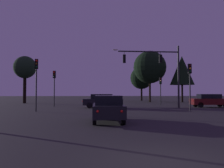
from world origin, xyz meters
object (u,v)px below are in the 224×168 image
at_px(traffic_light_corner_right, 190,77).
at_px(car_crossing_right, 103,101).
at_px(traffic_signal_mast_arm, 159,65).
at_px(car_nearside_lane, 108,108).
at_px(traffic_light_corner_left, 54,81).
at_px(traffic_light_median, 36,74).
at_px(traffic_light_far_side, 161,85).
at_px(tree_center_horizon, 25,68).
at_px(car_crossing_left, 210,100).
at_px(tree_behind_sign, 141,78).
at_px(tree_right_cluster, 182,70).
at_px(tree_left_far, 150,67).

xyz_separation_m(traffic_light_corner_right, car_crossing_right, (-7.94, 4.59, -2.30)).
distance_m(traffic_signal_mast_arm, car_nearside_lane, 13.38).
relative_size(traffic_light_corner_left, traffic_light_median, 0.93).
distance_m(traffic_light_median, traffic_light_far_side, 16.81).
height_order(traffic_light_corner_left, tree_center_horizon, tree_center_horizon).
bearing_deg(tree_center_horizon, car_crossing_left, -25.60).
distance_m(traffic_light_corner_right, tree_behind_sign, 27.06).
relative_size(car_nearside_lane, tree_right_cluster, 0.51).
height_order(traffic_signal_mast_arm, traffic_light_corner_right, traffic_signal_mast_arm).
distance_m(car_crossing_right, tree_right_cluster, 20.99).
bearing_deg(traffic_light_median, car_crossing_right, 36.07).
distance_m(traffic_light_median, tree_center_horizon, 17.58).
bearing_deg(car_crossing_left, tree_behind_sign, 99.19).
distance_m(traffic_light_corner_left, car_crossing_right, 6.99).
distance_m(traffic_light_far_side, tree_left_far, 11.24).
height_order(traffic_light_corner_right, car_crossing_left, traffic_light_corner_right).
bearing_deg(traffic_light_median, car_nearside_lane, -51.28).
xyz_separation_m(car_crossing_right, tree_left_far, (8.86, 15.53, 5.47)).
height_order(tree_behind_sign, tree_center_horizon, tree_center_horizon).
distance_m(traffic_light_corner_right, tree_left_far, 20.38).
xyz_separation_m(traffic_light_corner_right, tree_behind_sign, (0.74, 27.00, 1.66)).
bearing_deg(traffic_light_corner_right, tree_center_horizon, 140.53).
height_order(car_nearside_lane, car_crossing_right, same).
bearing_deg(tree_behind_sign, traffic_light_corner_right, -91.58).
bearing_deg(car_crossing_left, tree_right_cluster, 81.46).
xyz_separation_m(traffic_light_far_side, tree_left_far, (1.02, 10.60, 3.61)).
bearing_deg(car_crossing_left, traffic_signal_mast_arm, -170.72).
bearing_deg(car_nearside_lane, traffic_light_far_side, 65.00).
relative_size(traffic_light_corner_right, traffic_light_far_side, 1.17).
height_order(traffic_signal_mast_arm, tree_behind_sign, tree_behind_sign).
relative_size(car_nearside_lane, car_crossing_right, 0.93).
height_order(traffic_light_corner_right, car_nearside_lane, traffic_light_corner_right).
relative_size(tree_left_far, tree_right_cluster, 1.13).
bearing_deg(tree_left_far, tree_right_cluster, -10.68).
bearing_deg(traffic_light_far_side, tree_left_far, 84.51).
xyz_separation_m(car_crossing_left, tree_right_cluster, (2.14, 14.24, 4.83)).
bearing_deg(traffic_light_far_side, tree_center_horizon, 160.69).
bearing_deg(traffic_signal_mast_arm, car_crossing_left, 9.28).
relative_size(traffic_signal_mast_arm, traffic_light_corner_right, 1.68).
xyz_separation_m(tree_center_horizon, tree_right_cluster, (26.51, 2.56, -0.01)).
bearing_deg(tree_behind_sign, traffic_light_median, -118.83).
distance_m(traffic_signal_mast_arm, tree_right_cluster, 17.38).
relative_size(traffic_light_corner_left, car_crossing_left, 0.97).
distance_m(traffic_light_median, car_crossing_left, 19.12).
xyz_separation_m(car_crossing_left, tree_center_horizon, (-24.37, 11.68, 4.84)).
height_order(traffic_light_corner_left, traffic_light_median, traffic_light_median).
xyz_separation_m(traffic_signal_mast_arm, traffic_light_corner_left, (-11.98, 3.79, -1.60)).
distance_m(traffic_signal_mast_arm, car_crossing_left, 7.35).
bearing_deg(tree_behind_sign, tree_center_horizon, -153.21).
bearing_deg(traffic_light_far_side, tree_behind_sign, 87.23).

